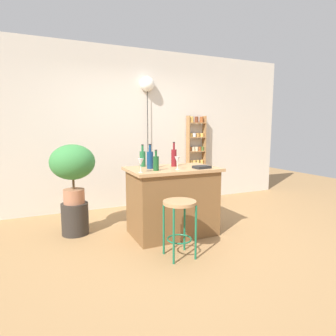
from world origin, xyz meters
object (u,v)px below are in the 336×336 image
at_px(plant_stool, 75,219).
at_px(potted_plant, 73,165).
at_px(bottle_soda_blue, 150,159).
at_px(wine_glass_left, 141,163).
at_px(bar_stool, 180,215).
at_px(wine_glass_center, 177,160).
at_px(spice_shelf, 196,156).
at_px(bottle_olive_oil, 174,157).
at_px(cookbook, 202,167).
at_px(bottle_wine_red, 156,163).
at_px(pendant_globe_light, 147,85).
at_px(bottle_spirits_clear, 143,158).

xyz_separation_m(plant_stool, potted_plant, (0.00, 0.00, 0.72)).
distance_m(bottle_soda_blue, wine_glass_left, 0.33).
xyz_separation_m(bar_stool, wine_glass_center, (0.22, 0.51, 0.54)).
xyz_separation_m(spice_shelf, plant_stool, (-2.42, -1.00, -0.66)).
relative_size(plant_stool, bottle_olive_oil, 1.28).
xyz_separation_m(spice_shelf, wine_glass_center, (-1.24, -1.69, 0.15)).
bearing_deg(bottle_soda_blue, potted_plant, 152.31).
bearing_deg(bottle_soda_blue, wine_glass_left, -130.19).
relative_size(bottle_soda_blue, cookbook, 1.51).
height_order(bottle_olive_oil, wine_glass_left, bottle_olive_oil).
bearing_deg(plant_stool, spice_shelf, 22.44).
height_order(bar_stool, cookbook, cookbook).
bearing_deg(bottle_olive_oil, wine_glass_left, -151.29).
bearing_deg(bottle_wine_red, bottle_soda_blue, 91.04).
xyz_separation_m(bottle_soda_blue, cookbook, (0.62, -0.26, -0.10)).
relative_size(potted_plant, wine_glass_left, 4.78).
relative_size(cookbook, pendant_globe_light, 0.09).
distance_m(bar_stool, wine_glass_left, 0.77).
bearing_deg(plant_stool, bottle_olive_oil, -17.68).
distance_m(plant_stool, pendant_globe_light, 2.63).
distance_m(bottle_olive_oil, bottle_soda_blue, 0.38).
xyz_separation_m(bar_stool, potted_plant, (-0.97, 1.20, 0.45)).
bearing_deg(bar_stool, pendant_globe_light, 78.28).
bearing_deg(cookbook, bar_stool, -146.67).
relative_size(plant_stool, cookbook, 2.02).
bearing_deg(bottle_wine_red, plant_stool, 143.55).
bearing_deg(bottle_soda_blue, wine_glass_center, -37.29).
height_order(bar_stool, bottle_spirits_clear, bottle_spirits_clear).
height_order(bottle_spirits_clear, bottle_wine_red, bottle_spirits_clear).
height_order(potted_plant, wine_glass_center, potted_plant).
bearing_deg(wine_glass_left, bottle_soda_blue, 49.81).
distance_m(potted_plant, bottle_soda_blue, 1.02).
height_order(bar_stool, plant_stool, bar_stool).
xyz_separation_m(bottle_wine_red, wine_glass_left, (-0.22, -0.06, 0.02)).
relative_size(spice_shelf, pendant_globe_light, 0.71).
bearing_deg(bottle_olive_oil, potted_plant, 162.32).
height_order(plant_stool, potted_plant, potted_plant).
xyz_separation_m(plant_stool, bottle_soda_blue, (0.90, -0.47, 0.81)).
xyz_separation_m(potted_plant, cookbook, (1.52, -0.73, -0.02)).
height_order(wine_glass_center, pendant_globe_light, pendant_globe_light).
xyz_separation_m(wine_glass_left, cookbook, (0.83, -0.01, -0.10)).
xyz_separation_m(bottle_olive_oil, pendant_globe_light, (0.15, 1.43, 1.14)).
distance_m(bottle_spirits_clear, bottle_soda_blue, 0.23).
relative_size(bottle_spirits_clear, pendant_globe_light, 0.13).
xyz_separation_m(spice_shelf, bottle_olive_oil, (-1.15, -1.41, 0.16)).
height_order(plant_stool, wine_glass_center, wine_glass_center).
bearing_deg(potted_plant, cookbook, -25.75).
relative_size(bar_stool, wine_glass_left, 3.87).
height_order(bottle_soda_blue, pendant_globe_light, pendant_globe_light).
relative_size(wine_glass_left, wine_glass_center, 1.00).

